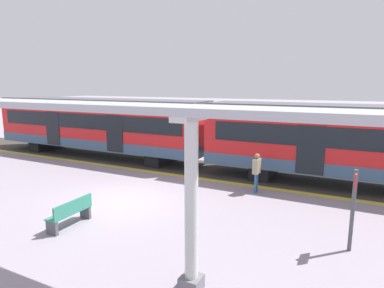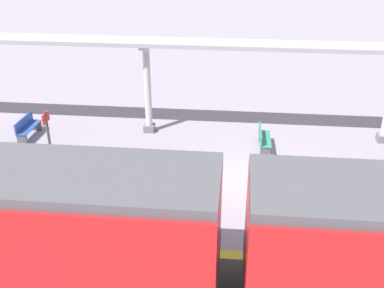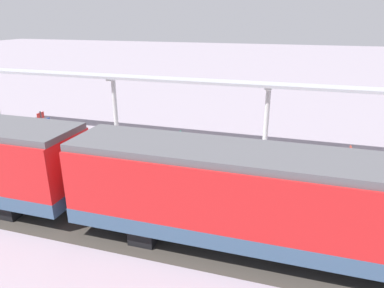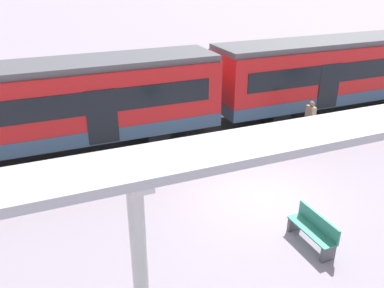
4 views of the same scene
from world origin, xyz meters
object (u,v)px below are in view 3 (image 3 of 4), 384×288
(bench_near_end, at_px, (44,126))
(platform_info_sign, at_px, (42,126))
(train_near_carriage, at_px, (285,204))
(passenger_waiting_near_edge, at_px, (55,160))
(canopy_pillar_third, at_px, (115,107))
(canopy_pillar_second, at_px, (266,119))
(bench_far_end, at_px, (179,141))
(bench_mid_platform, at_px, (354,158))

(bench_near_end, bearing_deg, platform_info_sign, -140.33)
(train_near_carriage, bearing_deg, passenger_waiting_near_edge, 76.50)
(train_near_carriage, distance_m, platform_info_sign, 15.30)
(canopy_pillar_third, relative_size, bench_near_end, 2.47)
(canopy_pillar_second, xyz_separation_m, bench_near_end, (-1.05, 14.46, -1.46))
(canopy_pillar_second, bearing_deg, bench_far_end, 103.42)
(bench_near_end, distance_m, passenger_waiting_near_edge, 7.92)
(train_near_carriage, distance_m, canopy_pillar_second, 9.49)
(canopy_pillar_second, relative_size, bench_far_end, 2.49)
(canopy_pillar_third, relative_size, bench_far_end, 2.49)
(canopy_pillar_third, distance_m, bench_far_end, 5.07)
(bench_far_end, bearing_deg, train_near_carriage, -142.30)
(bench_mid_platform, height_order, bench_far_end, same)
(train_near_carriage, bearing_deg, canopy_pillar_second, 9.00)
(bench_near_end, xyz_separation_m, passenger_waiting_near_edge, (-5.78, -5.38, 0.57))
(bench_near_end, bearing_deg, train_near_carriage, -117.56)
(platform_info_sign, bearing_deg, bench_mid_platform, -82.02)
(bench_near_end, bearing_deg, bench_mid_platform, -89.60)
(bench_mid_platform, relative_size, platform_info_sign, 0.69)
(train_near_carriage, xyz_separation_m, bench_near_end, (8.32, 15.94, -1.39))
(canopy_pillar_second, bearing_deg, bench_mid_platform, -101.08)
(canopy_pillar_second, relative_size, platform_info_sign, 1.70)
(canopy_pillar_third, height_order, bench_far_end, canopy_pillar_third)
(bench_near_end, xyz_separation_m, bench_far_end, (-0.11, -9.60, 0.00))
(bench_far_end, distance_m, passenger_waiting_near_edge, 7.09)
(train_near_carriage, relative_size, passenger_waiting_near_edge, 8.80)
(platform_info_sign, bearing_deg, canopy_pillar_third, -41.81)
(bench_near_end, relative_size, bench_far_end, 1.01)
(bench_mid_platform, distance_m, passenger_waiting_near_edge, 14.99)
(bench_mid_platform, height_order, passenger_waiting_near_edge, passenger_waiting_near_edge)
(bench_far_end, xyz_separation_m, platform_info_sign, (-2.17, 7.70, 0.89))
(train_near_carriage, bearing_deg, bench_far_end, 37.70)
(canopy_pillar_second, height_order, canopy_pillar_third, same)
(passenger_waiting_near_edge, bearing_deg, bench_mid_platform, -66.73)
(canopy_pillar_second, distance_m, passenger_waiting_near_edge, 11.40)
(bench_mid_platform, bearing_deg, platform_info_sign, 97.98)
(canopy_pillar_second, xyz_separation_m, bench_mid_platform, (-0.92, -4.68, -1.46))
(bench_far_end, height_order, passenger_waiting_near_edge, passenger_waiting_near_edge)
(canopy_pillar_third, bearing_deg, passenger_waiting_near_edge, -175.81)
(canopy_pillar_third, xyz_separation_m, platform_info_sign, (-3.33, 2.98, -0.57))
(platform_info_sign, bearing_deg, passenger_waiting_near_edge, -135.12)
(passenger_waiting_near_edge, bearing_deg, train_near_carriage, -103.50)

